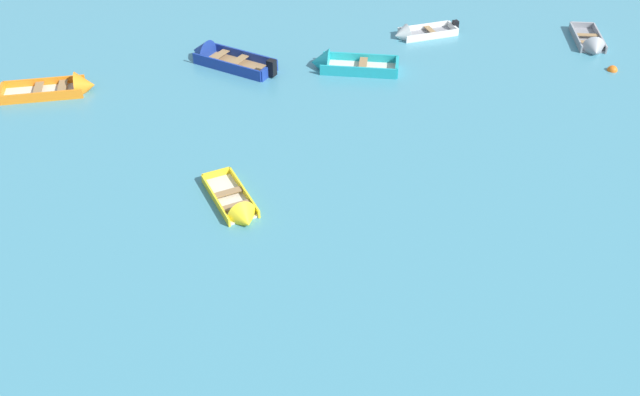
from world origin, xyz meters
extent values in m
cube|color=gray|center=(5.22, 34.48, 0.04)|extent=(2.79, 1.76, 0.09)
cube|color=white|center=(5.39, 33.97, 0.17)|extent=(2.61, 0.91, 0.34)
cube|color=white|center=(5.06, 34.98, 0.17)|extent=(2.61, 0.91, 0.34)
cube|color=white|center=(6.52, 34.90, 0.17)|extent=(0.43, 1.02, 0.34)
cone|color=white|center=(3.88, 34.03, 0.19)|extent=(0.91, 1.16, 1.02)
cube|color=#937047|center=(5.36, 34.52, 0.24)|extent=(0.57, 0.99, 0.03)
cube|color=black|center=(6.63, 34.94, 0.29)|extent=(0.33, 0.34, 0.48)
cube|color=#99754C|center=(-3.85, 31.10, 0.06)|extent=(3.64, 2.78, 0.13)
cube|color=navy|center=(-4.17, 30.53, 0.25)|extent=(3.21, 1.87, 0.51)
cube|color=navy|center=(-3.53, 31.67, 0.25)|extent=(3.21, 1.87, 0.51)
cube|color=navy|center=(-2.27, 30.21, 0.25)|extent=(0.75, 1.18, 0.51)
cone|color=navy|center=(-5.50, 32.04, 0.28)|extent=(1.34, 1.50, 1.25)
cube|color=#937047|center=(-3.68, 31.01, 0.36)|extent=(0.91, 1.20, 0.03)
cube|color=#937047|center=(-4.61, 31.53, 0.36)|extent=(0.91, 1.20, 0.03)
cube|color=black|center=(-2.13, 30.13, 0.43)|extent=(0.46, 0.46, 0.71)
cube|color=gray|center=(12.82, 33.80, 0.04)|extent=(1.28, 2.75, 0.09)
cube|color=gray|center=(13.38, 33.75, 0.17)|extent=(0.30, 2.79, 0.34)
cube|color=gray|center=(12.25, 33.85, 0.17)|extent=(0.30, 2.79, 0.34)
cube|color=gray|center=(12.93, 35.19, 0.17)|extent=(1.11, 0.21, 0.34)
cone|color=gray|center=(12.70, 32.35, 0.19)|extent=(1.13, 0.73, 1.08)
cube|color=#937047|center=(12.83, 33.95, 0.24)|extent=(1.03, 0.37, 0.03)
cube|color=#937047|center=(12.76, 33.13, 0.24)|extent=(1.03, 0.37, 0.03)
cube|color=beige|center=(-11.69, 28.58, 0.05)|extent=(3.37, 1.77, 0.10)
cube|color=orange|center=(-11.81, 29.21, 0.21)|extent=(3.30, 0.68, 0.41)
cube|color=orange|center=(-11.57, 27.94, 0.21)|extent=(3.30, 0.68, 0.41)
cube|color=orange|center=(-13.34, 28.27, 0.21)|extent=(0.36, 1.27, 0.41)
cone|color=orange|center=(-9.98, 28.89, 0.23)|extent=(0.98, 1.36, 1.24)
cube|color=#937047|center=(-11.86, 28.54, 0.29)|extent=(0.55, 1.20, 0.03)
cube|color=#937047|center=(-10.90, 28.72, 0.29)|extent=(0.55, 1.20, 0.03)
cube|color=beige|center=(-3.08, 21.25, 0.04)|extent=(2.04, 2.83, 0.07)
cube|color=yellow|center=(-2.62, 21.48, 0.15)|extent=(1.27, 2.54, 0.30)
cube|color=yellow|center=(-3.55, 21.02, 0.15)|extent=(1.27, 2.54, 0.30)
cube|color=yellow|center=(-3.69, 22.50, 0.15)|extent=(0.96, 0.54, 0.30)
cone|color=yellow|center=(-2.45, 19.94, 0.16)|extent=(1.17, 1.01, 0.99)
cube|color=#937047|center=(-3.15, 21.38, 0.21)|extent=(0.96, 0.66, 0.03)
cube|color=#937047|center=(-2.79, 20.65, 0.21)|extent=(0.96, 0.66, 0.03)
cube|color=beige|center=(1.72, 30.77, 0.06)|extent=(3.35, 1.63, 0.12)
cube|color=teal|center=(1.64, 30.11, 0.24)|extent=(3.35, 0.49, 0.47)
cube|color=teal|center=(1.79, 31.44, 0.24)|extent=(3.35, 0.49, 0.47)
cube|color=teal|center=(3.38, 30.57, 0.24)|extent=(0.29, 1.32, 0.47)
cone|color=teal|center=(-0.02, 30.98, 0.26)|extent=(0.92, 1.36, 1.28)
cube|color=#937047|center=(1.89, 30.75, 0.33)|extent=(0.49, 1.23, 0.03)
sphere|color=orange|center=(13.03, 30.72, 0.00)|extent=(0.46, 0.46, 0.46)
camera|label=1|loc=(-0.03, 2.05, 14.70)|focal=39.90mm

